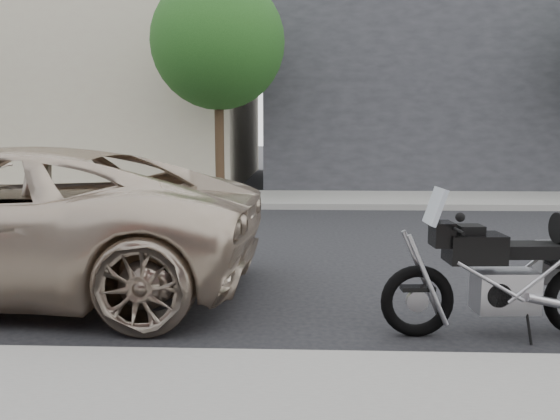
# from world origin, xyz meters

# --- Properties ---
(ground) EXTENTS (120.00, 120.00, 0.00)m
(ground) POSITION_xyz_m (0.00, 0.00, 0.00)
(ground) COLOR black
(ground) RESTS_ON ground
(far_sidewalk) EXTENTS (44.00, 3.00, 0.15)m
(far_sidewalk) POSITION_xyz_m (0.00, -6.50, 0.07)
(far_sidewalk) COLOR gray
(far_sidewalk) RESTS_ON ground
(far_building_dark) EXTENTS (16.00, 11.00, 7.00)m
(far_building_dark) POSITION_xyz_m (-7.00, -13.50, 3.50)
(far_building_dark) COLOR #2A2A2F
(far_building_dark) RESTS_ON ground
(far_building_cream) EXTENTS (14.00, 11.00, 8.00)m
(far_building_cream) POSITION_xyz_m (9.00, -13.50, 4.00)
(far_building_cream) COLOR #B0A28C
(far_building_cream) RESTS_ON ground
(street_tree_mid) EXTENTS (3.40, 3.40, 5.70)m
(street_tree_mid) POSITION_xyz_m (2.00, -6.00, 4.14)
(street_tree_mid) COLOR #3D2B1B
(street_tree_mid) RESTS_ON far_sidewalk
(motorcycle) EXTENTS (2.24, 0.81, 1.42)m
(motorcycle) POSITION_xyz_m (-2.15, 3.18, 0.61)
(motorcycle) COLOR black
(motorcycle) RESTS_ON ground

